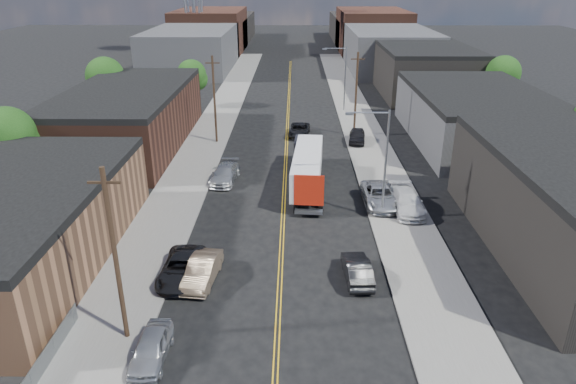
{
  "coord_description": "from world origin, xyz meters",
  "views": [
    {
      "loc": [
        0.88,
        -12.56,
        18.44
      ],
      "look_at": [
        0.42,
        24.55,
        2.5
      ],
      "focal_mm": 32.0,
      "sensor_mm": 36.0,
      "label": 1
    }
  ],
  "objects_px": {
    "car_left_a": "(151,348)",
    "car_ahead_truck": "(299,130)",
    "semi_truck": "(307,164)",
    "car_left_c": "(182,268)",
    "car_right_lot_c": "(357,136)",
    "car_right_lot_a": "(380,195)",
    "car_right_lot_b": "(407,202)",
    "car_left_d": "(225,174)",
    "car_left_b": "(202,270)",
    "car_right_oncoming": "(357,269)"
  },
  "relations": [
    {
      "from": "semi_truck",
      "to": "car_left_d",
      "type": "xyz_separation_m",
      "value": [
        -7.79,
        0.82,
        -1.32
      ]
    },
    {
      "from": "semi_truck",
      "to": "car_left_d",
      "type": "height_order",
      "value": "semi_truck"
    },
    {
      "from": "car_left_c",
      "to": "semi_truck",
      "type": "bearing_deg",
      "value": 63.25
    },
    {
      "from": "car_right_lot_a",
      "to": "car_right_lot_c",
      "type": "relative_size",
      "value": 1.3
    },
    {
      "from": "semi_truck",
      "to": "car_left_d",
      "type": "distance_m",
      "value": 7.95
    },
    {
      "from": "car_left_c",
      "to": "car_right_lot_b",
      "type": "distance_m",
      "value": 19.51
    },
    {
      "from": "car_left_b",
      "to": "car_left_c",
      "type": "relative_size",
      "value": 0.87
    },
    {
      "from": "car_left_d",
      "to": "car_right_lot_b",
      "type": "bearing_deg",
      "value": -17.4
    },
    {
      "from": "semi_truck",
      "to": "car_right_lot_b",
      "type": "xyz_separation_m",
      "value": [
        8.13,
        -5.86,
        -1.12
      ]
    },
    {
      "from": "semi_truck",
      "to": "car_right_oncoming",
      "type": "height_order",
      "value": "semi_truck"
    },
    {
      "from": "car_right_lot_b",
      "to": "car_right_lot_c",
      "type": "height_order",
      "value": "car_right_lot_b"
    },
    {
      "from": "car_right_lot_b",
      "to": "car_left_b",
      "type": "bearing_deg",
      "value": -147.47
    },
    {
      "from": "car_left_d",
      "to": "car_right_oncoming",
      "type": "relative_size",
      "value": 1.2
    },
    {
      "from": "semi_truck",
      "to": "car_right_lot_a",
      "type": "height_order",
      "value": "semi_truck"
    },
    {
      "from": "semi_truck",
      "to": "car_left_c",
      "type": "xyz_separation_m",
      "value": [
        -8.49,
        -16.07,
        -1.34
      ]
    },
    {
      "from": "car_right_oncoming",
      "to": "car_ahead_truck",
      "type": "height_order",
      "value": "car_right_oncoming"
    },
    {
      "from": "car_right_lot_c",
      "to": "car_right_oncoming",
      "type": "bearing_deg",
      "value": -88.73
    },
    {
      "from": "car_right_lot_a",
      "to": "car_right_lot_b",
      "type": "xyz_separation_m",
      "value": [
        2.02,
        -1.26,
        0.01
      ]
    },
    {
      "from": "car_right_lot_c",
      "to": "car_right_lot_b",
      "type": "bearing_deg",
      "value": -76.25
    },
    {
      "from": "car_left_b",
      "to": "car_right_lot_c",
      "type": "height_order",
      "value": "car_right_lot_c"
    },
    {
      "from": "semi_truck",
      "to": "car_right_lot_a",
      "type": "bearing_deg",
      "value": -32.8
    },
    {
      "from": "car_left_d",
      "to": "car_right_lot_b",
      "type": "height_order",
      "value": "car_right_lot_b"
    },
    {
      "from": "car_left_c",
      "to": "car_left_d",
      "type": "bearing_deg",
      "value": 88.73
    },
    {
      "from": "car_right_lot_a",
      "to": "car_ahead_truck",
      "type": "relative_size",
      "value": 1.14
    },
    {
      "from": "car_right_lot_a",
      "to": "car_right_lot_c",
      "type": "height_order",
      "value": "car_right_lot_a"
    },
    {
      "from": "car_left_a",
      "to": "car_right_lot_b",
      "type": "relative_size",
      "value": 0.75
    },
    {
      "from": "car_left_a",
      "to": "car_left_d",
      "type": "height_order",
      "value": "car_left_d"
    },
    {
      "from": "car_ahead_truck",
      "to": "car_right_lot_c",
      "type": "bearing_deg",
      "value": -18.87
    },
    {
      "from": "semi_truck",
      "to": "car_right_lot_a",
      "type": "distance_m",
      "value": 7.73
    },
    {
      "from": "car_left_c",
      "to": "car_left_b",
      "type": "bearing_deg",
      "value": -12.05
    },
    {
      "from": "semi_truck",
      "to": "car_ahead_truck",
      "type": "distance_m",
      "value": 15.9
    },
    {
      "from": "car_left_a",
      "to": "car_left_b",
      "type": "height_order",
      "value": "car_left_b"
    },
    {
      "from": "car_right_lot_c",
      "to": "car_ahead_truck",
      "type": "height_order",
      "value": "car_right_lot_c"
    },
    {
      "from": "car_left_c",
      "to": "car_right_lot_a",
      "type": "bearing_deg",
      "value": 39.26
    },
    {
      "from": "car_left_a",
      "to": "car_left_c",
      "type": "height_order",
      "value": "car_left_c"
    },
    {
      "from": "car_right_oncoming",
      "to": "car_right_lot_a",
      "type": "distance_m",
      "value": 11.9
    },
    {
      "from": "car_right_lot_a",
      "to": "car_right_lot_c",
      "type": "xyz_separation_m",
      "value": [
        0.01,
        17.41,
        -0.05
      ]
    },
    {
      "from": "car_right_oncoming",
      "to": "car_right_lot_b",
      "type": "height_order",
      "value": "car_right_lot_b"
    },
    {
      "from": "car_right_oncoming",
      "to": "car_right_lot_a",
      "type": "height_order",
      "value": "car_right_lot_a"
    },
    {
      "from": "car_right_lot_b",
      "to": "car_left_c",
      "type": "bearing_deg",
      "value": -150.6
    },
    {
      "from": "car_left_d",
      "to": "car_right_lot_c",
      "type": "height_order",
      "value": "car_right_lot_c"
    },
    {
      "from": "car_left_a",
      "to": "semi_truck",
      "type": "bearing_deg",
      "value": 70.57
    },
    {
      "from": "car_right_lot_b",
      "to": "car_right_lot_c",
      "type": "bearing_deg",
      "value": 93.94
    },
    {
      "from": "car_left_a",
      "to": "car_ahead_truck",
      "type": "distance_m",
      "value": 40.37
    },
    {
      "from": "semi_truck",
      "to": "car_ahead_truck",
      "type": "xyz_separation_m",
      "value": [
        -0.59,
        15.83,
        -1.38
      ]
    },
    {
      "from": "car_left_b",
      "to": "car_ahead_truck",
      "type": "bearing_deg",
      "value": 84.97
    },
    {
      "from": "car_left_c",
      "to": "car_right_lot_c",
      "type": "xyz_separation_m",
      "value": [
        14.61,
        28.89,
        0.17
      ]
    },
    {
      "from": "car_right_lot_c",
      "to": "car_left_d",
      "type": "bearing_deg",
      "value": -131.62
    },
    {
      "from": "car_left_b",
      "to": "car_right_lot_c",
      "type": "bearing_deg",
      "value": 72.05
    },
    {
      "from": "car_right_lot_b",
      "to": "car_ahead_truck",
      "type": "xyz_separation_m",
      "value": [
        -8.72,
        21.69,
        -0.26
      ]
    }
  ]
}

